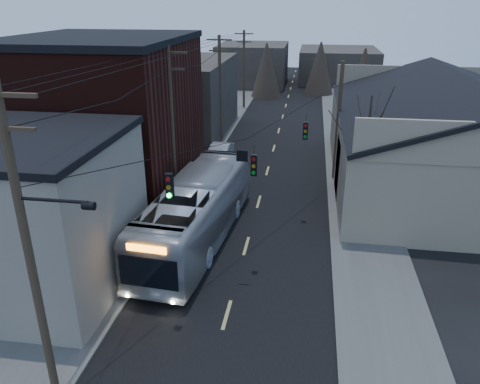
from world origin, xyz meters
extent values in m
cube|color=black|center=(0.00, 30.00, 0.01)|extent=(9.00, 110.00, 0.02)
cube|color=#474744|center=(-6.50, 30.00, 0.06)|extent=(4.00, 110.00, 0.12)
cube|color=#474744|center=(6.50, 30.00, 0.06)|extent=(4.00, 110.00, 0.12)
cube|color=gray|center=(-9.00, 9.00, 3.50)|extent=(8.00, 8.00, 7.00)
cube|color=black|center=(-10.00, 20.00, 5.00)|extent=(10.00, 12.00, 10.00)
cube|color=#312B27|center=(-9.50, 36.00, 3.50)|extent=(9.00, 14.00, 7.00)
cube|color=gray|center=(13.00, 25.00, 2.50)|extent=(16.00, 20.00, 5.00)
cube|color=black|center=(9.00, 25.00, 6.30)|extent=(8.16, 20.60, 2.86)
cube|color=#312B27|center=(-6.00, 65.00, 3.00)|extent=(10.00, 12.00, 6.00)
cube|color=#312B27|center=(7.00, 70.00, 2.50)|extent=(12.00, 14.00, 5.00)
cone|color=black|center=(6.50, 20.00, 3.60)|extent=(0.40, 0.40, 7.20)
cylinder|color=#382B1E|center=(-5.00, 3.00, 5.25)|extent=(0.28, 0.28, 10.50)
cylinder|color=#382B1E|center=(-5.00, 18.00, 5.00)|extent=(0.28, 0.28, 10.00)
cube|color=#382B1E|center=(-5.00, 18.00, 9.60)|extent=(2.20, 0.12, 0.12)
cylinder|color=#382B1E|center=(-5.00, 33.00, 4.75)|extent=(0.28, 0.28, 9.50)
cube|color=#382B1E|center=(-5.00, 33.00, 9.10)|extent=(2.20, 0.12, 0.12)
cylinder|color=#382B1E|center=(-5.00, 48.00, 4.50)|extent=(0.28, 0.28, 9.00)
cube|color=#382B1E|center=(-5.00, 48.00, 8.60)|extent=(2.20, 0.12, 0.12)
cylinder|color=#382B1E|center=(5.00, 25.00, 4.25)|extent=(0.28, 0.28, 8.50)
cube|color=black|center=(-2.00, 7.50, 5.95)|extent=(0.28, 0.20, 1.00)
cube|color=black|center=(0.60, 12.00, 5.35)|extent=(0.28, 0.20, 1.00)
cube|color=black|center=(2.80, 18.00, 5.45)|extent=(0.28, 0.20, 1.00)
imported|color=#A2A7AE|center=(-2.73, 14.20, 1.79)|extent=(4.09, 13.07, 3.58)
imported|color=#A1A5A8|center=(-4.04, 27.46, 0.74)|extent=(1.71, 4.54, 1.48)
camera|label=1|loc=(2.97, -7.98, 12.40)|focal=35.00mm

